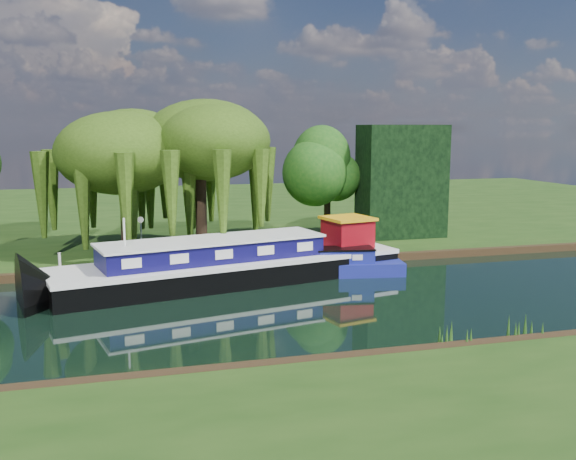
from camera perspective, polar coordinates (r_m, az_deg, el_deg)
name	(u,v)px	position (r m, az deg, el deg)	size (l,w,h in m)	color
ground	(141,315)	(29.41, -12.91, -7.42)	(120.00, 120.00, 0.00)	black
far_bank	(126,213)	(62.75, -14.22, 1.45)	(120.00, 52.00, 0.45)	#19360E
dutch_barge	(235,264)	(34.69, -4.77, -3.00)	(19.53, 8.30, 4.02)	black
narrowboat	(302,266)	(35.96, 1.21, -3.19)	(11.68, 3.64, 1.68)	navy
white_cruiser	(351,266)	(38.83, 5.61, -3.22)	(1.94, 2.25, 1.19)	silver
willow_left	(124,155)	(41.37, -14.40, 6.51)	(7.05, 7.05, 8.45)	black
willow_right	(200,152)	(39.95, -7.84, 6.89)	(7.12, 7.12, 8.67)	black
tree_far_right	(328,171)	(46.17, 3.54, 5.23)	(4.17, 4.17, 6.82)	black
conifer_hedge	(402,181)	(46.83, 10.06, 4.29)	(6.00, 3.00, 8.00)	black
lamppost	(141,227)	(39.18, -12.95, 0.30)	(0.36, 0.36, 2.56)	silver
mooring_posts	(125,258)	(37.34, -14.27, -2.46)	(19.16, 0.16, 1.00)	silver
reeds_near	(347,345)	(23.36, 5.24, -10.16)	(33.70, 1.50, 1.10)	#1C4A13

